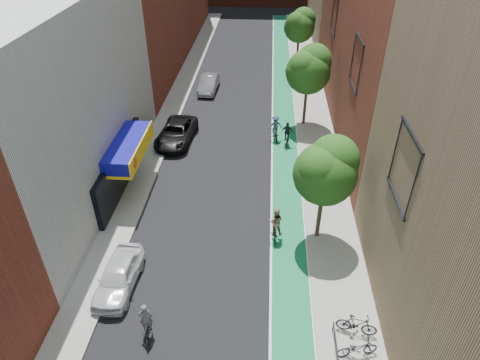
% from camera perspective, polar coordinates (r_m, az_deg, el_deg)
% --- Properties ---
extents(bike_lane, '(2.00, 68.00, 0.01)m').
position_cam_1_polar(bike_lane, '(38.47, 5.86, 8.84)').
color(bike_lane, '#126933').
rests_on(bike_lane, ground).
extents(sidewalk_left, '(2.00, 68.00, 0.15)m').
position_cam_1_polar(sidewalk_left, '(39.32, -9.04, 9.30)').
color(sidewalk_left, gray).
rests_on(sidewalk_left, ground).
extents(sidewalk_right, '(3.00, 68.00, 0.15)m').
position_cam_1_polar(sidewalk_right, '(38.63, 9.61, 8.75)').
color(sidewalk_right, gray).
rests_on(sidewalk_right, ground).
extents(building_left_white, '(8.00, 20.00, 12.00)m').
position_cam_1_polar(building_left_white, '(28.40, -25.09, 9.23)').
color(building_left_white, silver).
rests_on(building_left_white, ground).
extents(tree_near, '(3.40, 3.36, 6.42)m').
position_cam_1_polar(tree_near, '(22.44, 11.46, 1.40)').
color(tree_near, '#332619').
rests_on(tree_near, ground).
extents(tree_mid, '(3.55, 3.53, 6.74)m').
position_cam_1_polar(tree_mid, '(34.86, 9.19, 14.50)').
color(tree_mid, '#332619').
rests_on(tree_mid, ground).
extents(tree_far, '(3.30, 3.25, 6.21)m').
position_cam_1_polar(tree_far, '(48.31, 8.00, 19.84)').
color(tree_far, '#332619').
rests_on(tree_far, ground).
extents(parked_car_white, '(1.83, 4.29, 1.44)m').
position_cam_1_polar(parked_car_white, '(22.60, -15.91, -12.19)').
color(parked_car_white, silver).
rests_on(parked_car_white, ground).
extents(parked_car_black, '(2.90, 5.53, 1.48)m').
position_cam_1_polar(parked_car_black, '(33.91, -8.49, 6.25)').
color(parked_car_black, black).
rests_on(parked_car_black, ground).
extents(parked_car_silver, '(1.72, 4.48, 1.46)m').
position_cam_1_polar(parked_car_silver, '(42.66, -4.20, 12.68)').
color(parked_car_silver, gray).
rests_on(parked_car_silver, ground).
extents(cyclist_lead, '(0.92, 1.74, 1.98)m').
position_cam_1_polar(cyclist_lead, '(20.40, -12.34, -18.50)').
color(cyclist_lead, black).
rests_on(cyclist_lead, ground).
extents(cyclist_lane_near, '(0.88, 1.60, 2.09)m').
position_cam_1_polar(cyclist_lane_near, '(24.25, 4.75, -6.13)').
color(cyclist_lane_near, black).
rests_on(cyclist_lane_near, ground).
extents(cyclist_lane_mid, '(0.95, 1.72, 1.92)m').
position_cam_1_polar(cyclist_lane_mid, '(33.23, 6.29, 5.73)').
color(cyclist_lane_mid, black).
rests_on(cyclist_lane_mid, ground).
extents(cyclist_lane_far, '(1.21, 1.93, 2.05)m').
position_cam_1_polar(cyclist_lane_far, '(33.88, 4.72, 6.79)').
color(cyclist_lane_far, black).
rests_on(cyclist_lane_far, ground).
extents(parked_bike_near, '(1.89, 1.00, 0.94)m').
position_cam_1_polar(parked_bike_near, '(20.03, 15.36, -20.82)').
color(parked_bike_near, black).
rests_on(parked_bike_near, sidewalk_right).
extents(parked_bike_mid, '(1.88, 0.87, 1.09)m').
position_cam_1_polar(parked_bike_mid, '(20.65, 15.31, -18.10)').
color(parked_bike_mid, black).
rests_on(parked_bike_mid, sidewalk_right).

